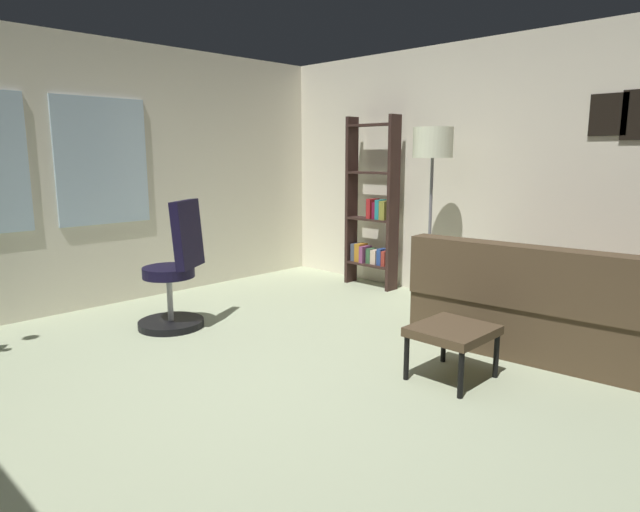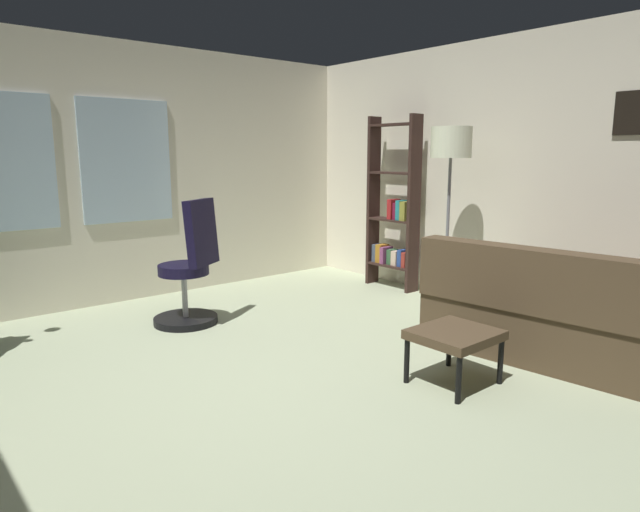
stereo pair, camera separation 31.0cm
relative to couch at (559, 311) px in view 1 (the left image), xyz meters
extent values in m
cube|color=#ABB693|center=(-2.00, 0.90, -0.34)|extent=(5.58, 5.62, 0.10)
cube|color=silver|center=(-2.00, 3.75, 0.99)|extent=(5.58, 0.10, 2.57)
cube|color=silver|center=(-1.86, 3.69, 1.12)|extent=(0.90, 0.03, 1.20)
cube|color=silver|center=(0.84, 0.90, 0.99)|extent=(0.10, 5.62, 2.57)
cube|color=black|center=(0.78, 0.02, 1.51)|extent=(0.02, 0.30, 0.34)
cube|color=black|center=(0.78, -0.19, 1.50)|extent=(0.02, 0.23, 0.39)
cube|color=#4B3A27|center=(-0.11, 0.07, -0.09)|extent=(1.02, 1.92, 0.40)
cube|color=#4B3A27|center=(-0.44, 0.04, 0.33)|extent=(0.38, 1.86, 0.45)
cube|color=#4B3A27|center=(-0.19, 0.92, 0.21)|extent=(0.85, 0.22, 0.20)
cube|color=#4B3A27|center=(0.71, -0.35, -0.09)|extent=(0.77, 0.90, 0.40)
cube|color=red|center=(-0.38, 0.58, 0.28)|extent=(0.28, 0.43, 0.41)
cube|color=beige|center=(-0.34, 0.25, 0.28)|extent=(0.21, 0.41, 0.42)
cube|color=brown|center=(-0.39, 0.69, 0.28)|extent=(0.17, 0.41, 0.41)
cube|color=#4B3A27|center=(-1.09, 0.27, 0.04)|extent=(0.52, 0.47, 0.06)
cylinder|color=black|center=(-1.32, 0.07, -0.14)|extent=(0.04, 0.04, 0.30)
cylinder|color=black|center=(-0.86, 0.07, -0.14)|extent=(0.04, 0.04, 0.30)
cylinder|color=black|center=(-1.32, 0.47, -0.14)|extent=(0.04, 0.04, 0.30)
cylinder|color=black|center=(-0.86, 0.47, -0.14)|extent=(0.04, 0.04, 0.30)
cylinder|color=black|center=(-1.83, 2.61, -0.26)|extent=(0.56, 0.56, 0.06)
cylinder|color=#B2B2B7|center=(-1.83, 2.61, -0.02)|extent=(0.05, 0.05, 0.43)
cylinder|color=black|center=(-1.83, 2.61, 0.20)|extent=(0.44, 0.44, 0.09)
cube|color=black|center=(-1.73, 2.45, 0.53)|extent=(0.40, 0.31, 0.57)
cube|color=#32201C|center=(0.57, 2.04, 0.65)|extent=(0.18, 0.04, 1.90)
cube|color=#32201C|center=(0.57, 2.64, 0.65)|extent=(0.18, 0.04, 1.90)
cube|color=#32201C|center=(0.57, 2.34, -0.04)|extent=(0.18, 0.56, 0.02)
cube|color=#32201C|center=(0.57, 2.34, 0.47)|extent=(0.18, 0.56, 0.02)
cube|color=#32201C|center=(0.57, 2.34, 0.99)|extent=(0.18, 0.56, 0.02)
cube|color=#32201C|center=(0.57, 2.34, 1.50)|extent=(0.18, 0.56, 0.02)
cube|color=maroon|center=(0.59, 2.13, 0.05)|extent=(0.14, 0.05, 0.17)
cube|color=navy|center=(0.60, 2.20, 0.06)|extent=(0.14, 0.06, 0.19)
cube|color=beige|center=(0.59, 2.28, 0.05)|extent=(0.14, 0.07, 0.16)
cube|color=#36613D|center=(0.60, 2.35, 0.05)|extent=(0.13, 0.06, 0.17)
cube|color=#7F3E6B|center=(0.58, 2.43, 0.06)|extent=(0.17, 0.05, 0.19)
cube|color=#B07422|center=(0.59, 2.50, 0.07)|extent=(0.15, 0.08, 0.21)
cube|color=#434C5F|center=(0.59, 2.57, 0.07)|extent=(0.15, 0.05, 0.20)
cube|color=olive|center=(0.58, 2.14, 0.59)|extent=(0.17, 0.07, 0.21)
cube|color=teal|center=(0.58, 2.21, 0.59)|extent=(0.16, 0.05, 0.21)
cube|color=maroon|center=(0.59, 2.27, 0.58)|extent=(0.15, 0.04, 0.19)
cube|color=maroon|center=(0.58, 2.33, 0.59)|extent=(0.17, 0.06, 0.22)
cylinder|color=slate|center=(0.25, 1.36, -0.28)|extent=(0.28, 0.28, 0.03)
cylinder|color=slate|center=(0.25, 1.36, 0.45)|extent=(0.03, 0.03, 1.42)
cylinder|color=#EAEFCC|center=(0.25, 1.36, 1.30)|extent=(0.37, 0.37, 0.28)
camera|label=1|loc=(-4.20, -1.56, 1.19)|focal=30.89mm
camera|label=2|loc=(-3.97, -1.77, 1.19)|focal=30.89mm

